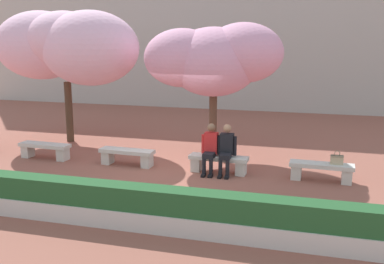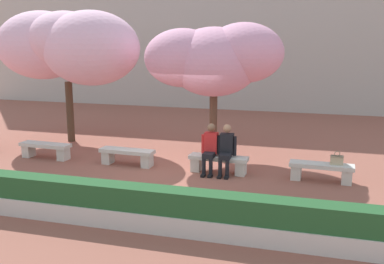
% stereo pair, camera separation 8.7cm
% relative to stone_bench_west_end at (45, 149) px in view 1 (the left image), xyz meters
% --- Properties ---
extents(ground_plane, '(100.00, 100.00, 0.00)m').
position_rel_stone_bench_west_end_xyz_m(ground_plane, '(3.86, 0.00, -0.29)').
color(ground_plane, '#8E5142').
extents(building_facade, '(28.00, 4.00, 9.43)m').
position_rel_stone_bench_west_end_xyz_m(building_facade, '(3.86, 12.22, 4.42)').
color(building_facade, '#B7B2A8').
rests_on(building_facade, ground).
extents(stone_bench_west_end, '(1.55, 0.48, 0.45)m').
position_rel_stone_bench_west_end_xyz_m(stone_bench_west_end, '(0.00, 0.00, 0.00)').
color(stone_bench_west_end, beige).
rests_on(stone_bench_west_end, ground).
extents(stone_bench_near_west, '(1.55, 0.48, 0.45)m').
position_rel_stone_bench_west_end_xyz_m(stone_bench_near_west, '(2.57, 0.00, 0.00)').
color(stone_bench_near_west, beige).
rests_on(stone_bench_near_west, ground).
extents(stone_bench_center, '(1.55, 0.48, 0.45)m').
position_rel_stone_bench_west_end_xyz_m(stone_bench_center, '(5.15, 0.00, 0.00)').
color(stone_bench_center, beige).
rests_on(stone_bench_center, ground).
extents(stone_bench_near_east, '(1.55, 0.48, 0.45)m').
position_rel_stone_bench_west_end_xyz_m(stone_bench_near_east, '(7.72, 0.00, 0.00)').
color(stone_bench_near_east, beige).
rests_on(stone_bench_near_east, ground).
extents(person_seated_left, '(0.51, 0.68, 1.29)m').
position_rel_stone_bench_west_end_xyz_m(person_seated_left, '(4.94, -0.05, 0.40)').
color(person_seated_left, black).
rests_on(person_seated_left, ground).
extents(person_seated_right, '(0.51, 0.69, 1.29)m').
position_rel_stone_bench_west_end_xyz_m(person_seated_right, '(5.36, -0.05, 0.40)').
color(person_seated_right, black).
rests_on(person_seated_right, ground).
extents(handbag, '(0.30, 0.15, 0.34)m').
position_rel_stone_bench_west_end_xyz_m(handbag, '(8.07, 0.02, 0.28)').
color(handbag, tan).
rests_on(handbag, stone_bench_near_east).
extents(cherry_tree_main, '(3.90, 2.74, 3.88)m').
position_rel_stone_bench_west_end_xyz_m(cherry_tree_main, '(4.66, 1.57, 2.58)').
color(cherry_tree_main, '#513828').
rests_on(cherry_tree_main, ground).
extents(cherry_tree_secondary, '(5.08, 3.16, 4.33)m').
position_rel_stone_bench_west_end_xyz_m(cherry_tree_secondary, '(-0.43, 2.15, 2.91)').
color(cherry_tree_secondary, '#473323').
rests_on(cherry_tree_secondary, ground).
extents(planter_hedge_foreground, '(11.48, 0.50, 0.80)m').
position_rel_stone_bench_west_end_xyz_m(planter_hedge_foreground, '(3.86, -3.75, 0.09)').
color(planter_hedge_foreground, beige).
rests_on(planter_hedge_foreground, ground).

